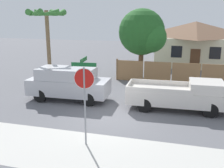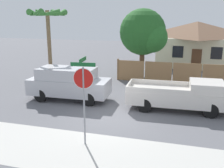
% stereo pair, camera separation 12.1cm
% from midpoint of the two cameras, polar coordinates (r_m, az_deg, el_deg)
% --- Properties ---
extents(ground_plane, '(80.00, 80.00, 0.00)m').
position_cam_midpoint_polar(ground_plane, '(13.37, -0.00, -7.33)').
color(ground_plane, slate).
extents(sidewalk_strip, '(36.00, 3.20, 0.01)m').
position_cam_midpoint_polar(sidewalk_strip, '(10.29, -5.67, -14.52)').
color(sidewalk_strip, beige).
rests_on(sidewalk_strip, ground).
extents(wooden_fence, '(12.87, 0.12, 1.70)m').
position_cam_midpoint_polar(wooden_fence, '(20.39, 19.13, 1.94)').
color(wooden_fence, '#997047').
rests_on(wooden_fence, ground).
extents(house, '(8.24, 7.95, 4.42)m').
position_cam_midpoint_polar(house, '(29.33, 17.99, 8.66)').
color(house, beige).
rests_on(house, ground).
extents(oak_tree, '(3.88, 3.70, 5.58)m').
position_cam_midpoint_polar(oak_tree, '(21.40, 7.30, 10.90)').
color(oak_tree, brown).
rests_on(oak_tree, ground).
extents(palm_tree, '(2.70, 2.90, 5.47)m').
position_cam_midpoint_polar(palm_tree, '(19.81, -13.63, 13.37)').
color(palm_tree, brown).
rests_on(palm_tree, ground).
extents(red_suv, '(4.93, 2.06, 1.98)m').
position_cam_midpoint_polar(red_suv, '(16.07, -9.20, 0.27)').
color(red_suv, '#B7B7BC').
rests_on(red_suv, ground).
extents(orange_pickup, '(5.46, 2.11, 1.66)m').
position_cam_midpoint_polar(orange_pickup, '(14.69, 15.11, -2.36)').
color(orange_pickup, silver).
rests_on(orange_pickup, ground).
extents(stop_sign, '(0.96, 0.87, 3.50)m').
position_cam_midpoint_polar(stop_sign, '(10.00, -5.86, -0.49)').
color(stop_sign, gray).
rests_on(stop_sign, ground).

